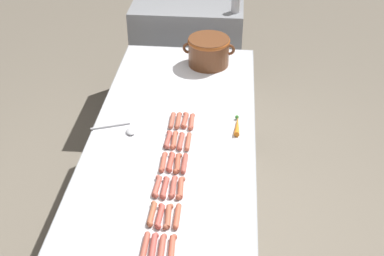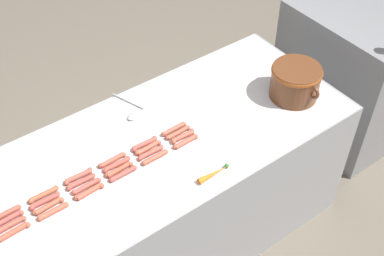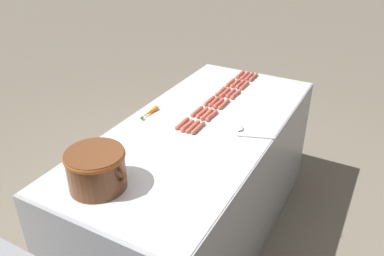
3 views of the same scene
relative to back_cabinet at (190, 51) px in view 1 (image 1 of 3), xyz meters
name	(u,v)px [view 1 (image 1 of 3)]	position (x,y,z in m)	size (l,w,h in m)	color
ground_plane	(177,237)	(0.07, -1.70, -0.50)	(20.00, 20.00, 0.00)	#756B5B
griddle_counter	(175,187)	(0.07, -1.70, -0.06)	(0.90, 2.02, 0.89)	#9EA0A5
back_cabinet	(190,51)	(0.00, 0.00, 0.00)	(0.89, 0.85, 1.00)	gray
hot_dog_0	(145,246)	(0.05, -2.57, 0.40)	(0.03, 0.15, 0.03)	#B35443
hot_dog_1	(152,214)	(0.05, -2.38, 0.40)	(0.03, 0.15, 0.03)	#B25D3E
hot_dog_2	(157,186)	(0.05, -2.20, 0.40)	(0.03, 0.15, 0.03)	#B65747
hot_dog_3	(163,162)	(0.05, -2.02, 0.40)	(0.03, 0.15, 0.03)	#BB5742
hot_dog_4	(168,140)	(0.05, -1.83, 0.40)	(0.03, 0.15, 0.03)	#B45145
hot_dog_5	(172,120)	(0.05, -1.65, 0.40)	(0.03, 0.15, 0.03)	#B25B46
hot_dog_6	(153,247)	(0.09, -2.57, 0.40)	(0.03, 0.15, 0.03)	#BC5047
hot_dog_7	(160,216)	(0.09, -2.39, 0.40)	(0.03, 0.15, 0.03)	#BD4F44
hot_dog_8	(165,188)	(0.09, -2.21, 0.40)	(0.03, 0.15, 0.03)	#B34F43
hot_dog_9	(171,162)	(0.09, -2.01, 0.40)	(0.03, 0.15, 0.03)	#BF5041
hot_dog_10	(174,140)	(0.09, -1.83, 0.40)	(0.03, 0.15, 0.03)	#BF5D44
hot_dog_11	(178,120)	(0.09, -1.64, 0.40)	(0.03, 0.15, 0.03)	#B25A42
hot_dog_12	(162,248)	(0.12, -2.57, 0.40)	(0.03, 0.15, 0.03)	#B25645
hot_dog_13	(168,216)	(0.13, -2.39, 0.40)	(0.03, 0.15, 0.03)	#B05B41
hot_dog_14	(173,187)	(0.13, -2.20, 0.40)	(0.03, 0.15, 0.03)	#B75446
hot_dog_15	(178,163)	(0.13, -2.02, 0.40)	(0.03, 0.15, 0.03)	#B4553D
hot_dog_16	(181,141)	(0.12, -1.84, 0.40)	(0.03, 0.15, 0.03)	#B55445
hot_dog_17	(185,120)	(0.13, -1.64, 0.40)	(0.03, 0.15, 0.03)	#BB5944
hot_dog_18	(172,249)	(0.17, -2.57, 0.40)	(0.03, 0.15, 0.03)	#BC553F
hot_dog_19	(177,216)	(0.17, -2.39, 0.40)	(0.03, 0.15, 0.03)	#BE5B41
hot_dog_20	(181,188)	(0.16, -2.20, 0.40)	(0.03, 0.15, 0.03)	#BA5840
hot_dog_21	(185,163)	(0.16, -2.02, 0.40)	(0.03, 0.15, 0.03)	#B05044
hot_dog_22	(188,142)	(0.16, -1.84, 0.40)	(0.03, 0.15, 0.03)	#BA5942
hot_dog_23	(192,122)	(0.17, -1.65, 0.40)	(0.03, 0.15, 0.03)	#BC5945
bean_pot	(209,50)	(0.22, -0.94, 0.49)	(0.35, 0.28, 0.19)	brown
serving_spoon	(124,130)	(-0.20, -1.75, 0.39)	(0.26, 0.13, 0.02)	#B7B7BC
carrot	(237,125)	(0.42, -1.66, 0.40)	(0.04, 0.18, 0.03)	orange
soda_can	(236,4)	(0.38, -0.30, 0.56)	(0.07, 0.07, 0.13)	#BCBCC1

